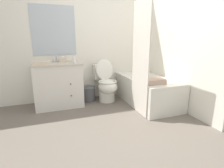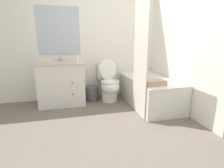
{
  "view_description": "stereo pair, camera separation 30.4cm",
  "coord_description": "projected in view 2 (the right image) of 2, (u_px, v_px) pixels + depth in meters",
  "views": [
    {
      "loc": [
        -0.95,
        -2.04,
        1.25
      ],
      "look_at": [
        0.06,
        0.73,
        0.5
      ],
      "focal_mm": 28.0,
      "sensor_mm": 36.0,
      "label": 1
    },
    {
      "loc": [
        -0.65,
        -2.13,
        1.25
      ],
      "look_at": [
        0.06,
        0.73,
        0.5
      ],
      "focal_mm": 28.0,
      "sensor_mm": 36.0,
      "label": 2
    }
  ],
  "objects": [
    {
      "name": "tissue_box",
      "position": [
        67.0,
        59.0,
        3.46
      ],
      "size": [
        0.13,
        0.13,
        0.11
      ],
      "color": "beige",
      "rests_on": "vanity_cabinet"
    },
    {
      "name": "hand_towel_folded",
      "position": [
        45.0,
        62.0,
        3.11
      ],
      "size": [
        0.28,
        0.17,
        0.06
      ],
      "color": "beige",
      "rests_on": "vanity_cabinet"
    },
    {
      "name": "vanity_cabinet",
      "position": [
        62.0,
        83.0,
        3.43
      ],
      "size": [
        0.88,
        0.61,
        0.83
      ],
      "color": "silver",
      "rests_on": "ground_plane"
    },
    {
      "name": "ground_plane",
      "position": [
        121.0,
        131.0,
        2.46
      ],
      "size": [
        14.0,
        14.0,
        0.0
      ],
      "primitive_type": "plane",
      "color": "#6B6056"
    },
    {
      "name": "shower_curtain",
      "position": [
        140.0,
        60.0,
        2.81
      ],
      "size": [
        0.02,
        0.53,
        1.85
      ],
      "color": "silver",
      "rests_on": "ground_plane"
    },
    {
      "name": "bath_towel_folded",
      "position": [
        154.0,
        82.0,
        2.89
      ],
      "size": [
        0.34,
        0.25,
        0.09
      ],
      "color": "tan",
      "rests_on": "bathtub"
    },
    {
      "name": "toilet",
      "position": [
        109.0,
        84.0,
        3.62
      ],
      "size": [
        0.4,
        0.64,
        0.85
      ],
      "color": "silver",
      "rests_on": "ground_plane"
    },
    {
      "name": "wall_right",
      "position": [
        175.0,
        40.0,
        3.22
      ],
      "size": [
        0.05,
        2.63,
        2.5
      ],
      "color": "white",
      "rests_on": "ground_plane"
    },
    {
      "name": "wall_back",
      "position": [
        99.0,
        40.0,
        3.71
      ],
      "size": [
        8.0,
        0.06,
        2.5
      ],
      "color": "white",
      "rests_on": "ground_plane"
    },
    {
      "name": "soap_dispenser",
      "position": [
        77.0,
        58.0,
        3.38
      ],
      "size": [
        0.06,
        0.06,
        0.15
      ],
      "color": "white",
      "rests_on": "vanity_cabinet"
    },
    {
      "name": "bathtub",
      "position": [
        149.0,
        91.0,
        3.43
      ],
      "size": [
        0.75,
        1.48,
        0.52
      ],
      "color": "silver",
      "rests_on": "ground_plane"
    },
    {
      "name": "sink_faucet",
      "position": [
        61.0,
        59.0,
        3.49
      ],
      "size": [
        0.14,
        0.12,
        0.12
      ],
      "color": "silver",
      "rests_on": "vanity_cabinet"
    },
    {
      "name": "wastebasket",
      "position": [
        92.0,
        93.0,
        3.69
      ],
      "size": [
        0.27,
        0.27,
        0.29
      ],
      "color": "#4C4C51",
      "rests_on": "ground_plane"
    }
  ]
}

